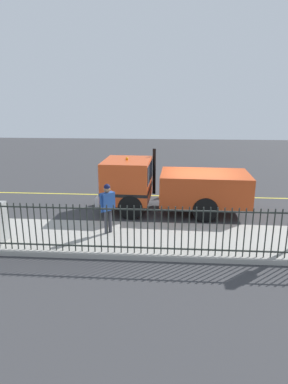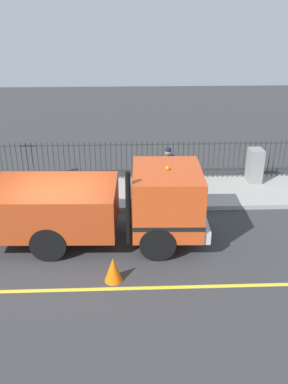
% 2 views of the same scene
% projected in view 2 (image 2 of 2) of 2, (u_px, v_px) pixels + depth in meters
% --- Properties ---
extents(ground_plane, '(51.95, 51.95, 0.00)m').
position_uv_depth(ground_plane, '(62.00, 244.00, 11.42)').
color(ground_plane, '#38383A').
rests_on(ground_plane, ground).
extents(sidewalk_slab, '(2.74, 23.61, 0.15)m').
position_uv_depth(sidewalk_slab, '(75.00, 194.00, 14.36)').
color(sidewalk_slab, '#A3A099').
rests_on(sidewalk_slab, ground).
extents(lane_marking, '(0.12, 21.25, 0.01)m').
position_uv_depth(lane_marking, '(49.00, 290.00, 9.50)').
color(lane_marking, yellow).
rests_on(lane_marking, ground).
extents(work_truck, '(2.46, 6.06, 2.47)m').
position_uv_depth(work_truck, '(113.00, 202.00, 11.15)').
color(work_truck, '#D84C1E').
rests_on(work_truck, ground).
extents(worker_standing, '(0.50, 0.48, 1.70)m').
position_uv_depth(worker_standing, '(168.00, 166.00, 13.77)').
color(worker_standing, '#264C99').
rests_on(worker_standing, sidewalk_slab).
extents(iron_fence, '(0.04, 20.11, 1.46)m').
position_uv_depth(iron_fence, '(77.00, 161.00, 15.10)').
color(iron_fence, '#2D332D').
rests_on(iron_fence, sidewalk_slab).
extents(utility_cabinet, '(0.66, 0.49, 1.26)m').
position_uv_depth(utility_cabinet, '(255.00, 165.00, 14.96)').
color(utility_cabinet, gray).
rests_on(utility_cabinet, sidewalk_slab).
extents(traffic_cone, '(0.45, 0.45, 0.64)m').
position_uv_depth(traffic_cone, '(113.00, 269.00, 9.73)').
color(traffic_cone, orange).
rests_on(traffic_cone, ground).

